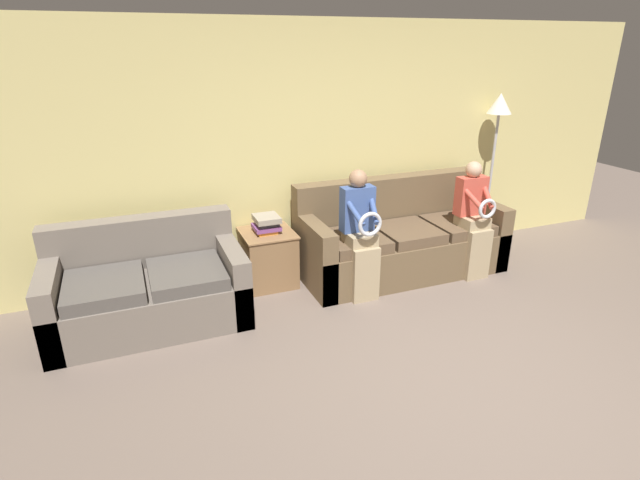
# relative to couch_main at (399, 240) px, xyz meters

# --- Properties ---
(ground_plane) EXTENTS (14.00, 14.00, 0.00)m
(ground_plane) POSITION_rel_couch_main_xyz_m (-0.48, -2.17, -0.34)
(ground_plane) COLOR #6B5B51
(wall_back) EXTENTS (7.58, 0.06, 2.55)m
(wall_back) POSITION_rel_couch_main_xyz_m (-0.48, 0.52, 0.93)
(wall_back) COLOR #DBCC7F
(wall_back) RESTS_ON ground_plane
(couch_main) EXTENTS (2.17, 0.87, 0.97)m
(couch_main) POSITION_rel_couch_main_xyz_m (0.00, 0.00, 0.00)
(couch_main) COLOR brown
(couch_main) RESTS_ON ground_plane
(couch_side) EXTENTS (1.64, 0.93, 0.87)m
(couch_side) POSITION_rel_couch_main_xyz_m (-2.59, -0.11, -0.03)
(couch_side) COLOR #70665B
(couch_side) RESTS_ON ground_plane
(child_left_seated) EXTENTS (0.32, 0.38, 1.24)m
(child_left_seated) POSITION_rel_couch_main_xyz_m (-0.65, -0.36, 0.33)
(child_left_seated) COLOR tan
(child_left_seated) RESTS_ON ground_plane
(child_right_seated) EXTENTS (0.32, 0.37, 1.20)m
(child_right_seated) POSITION_rel_couch_main_xyz_m (0.65, -0.37, 0.31)
(child_right_seated) COLOR tan
(child_right_seated) RESTS_ON ground_plane
(side_shelf) EXTENTS (0.52, 0.53, 0.56)m
(side_shelf) POSITION_rel_couch_main_xyz_m (-1.40, 0.21, -0.05)
(side_shelf) COLOR olive
(side_shelf) RESTS_ON ground_plane
(book_stack) EXTENTS (0.25, 0.27, 0.17)m
(book_stack) POSITION_rel_couch_main_xyz_m (-1.40, 0.21, 0.31)
(book_stack) COLOR orange
(book_stack) RESTS_ON side_shelf
(floor_lamp) EXTENTS (0.27, 0.27, 1.79)m
(floor_lamp) POSITION_rel_couch_main_xyz_m (1.39, 0.31, 1.13)
(floor_lamp) COLOR #2D2B28
(floor_lamp) RESTS_ON ground_plane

